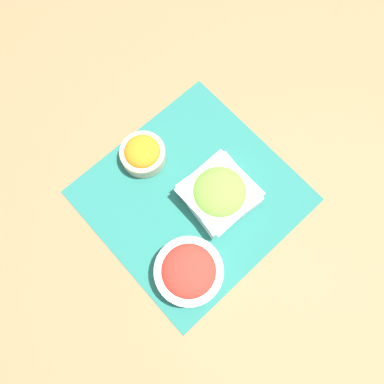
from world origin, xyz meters
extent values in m
plane|color=olive|center=(0.00, 0.00, 0.00)|extent=(3.00, 3.00, 0.00)
cube|color=#236B60|center=(0.00, 0.00, 0.00)|extent=(0.49, 0.48, 0.00)
cube|color=white|center=(-0.05, 0.05, 0.03)|extent=(0.17, 0.17, 0.05)
cube|color=white|center=(-0.05, 0.05, 0.06)|extent=(0.16, 0.16, 0.00)
ellipsoid|color=#6BAD38|center=(-0.05, 0.05, 0.06)|extent=(0.13, 0.13, 0.05)
cylinder|color=#C6B28E|center=(0.02, -0.16, 0.02)|extent=(0.12, 0.12, 0.04)
torus|color=#C6B28E|center=(0.02, -0.16, 0.05)|extent=(0.12, 0.12, 0.01)
ellipsoid|color=orange|center=(0.02, -0.16, 0.05)|extent=(0.09, 0.09, 0.04)
cylinder|color=white|center=(0.14, 0.14, 0.03)|extent=(0.16, 0.16, 0.05)
torus|color=white|center=(0.14, 0.14, 0.06)|extent=(0.16, 0.16, 0.01)
ellipsoid|color=red|center=(0.14, 0.14, 0.06)|extent=(0.13, 0.13, 0.05)
camera|label=1|loc=(0.18, 0.20, 0.94)|focal=35.00mm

